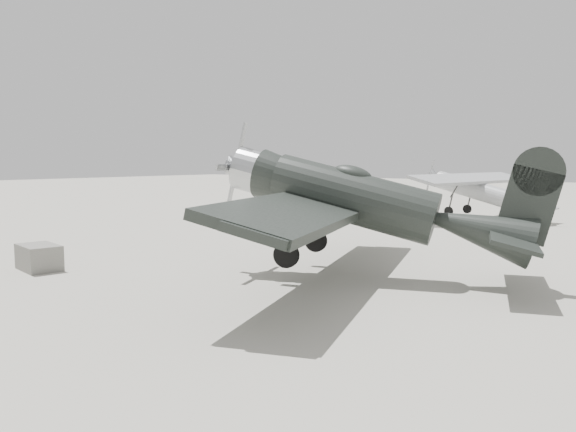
# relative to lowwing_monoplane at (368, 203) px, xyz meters

# --- Properties ---
(ground) EXTENTS (160.00, 160.00, 0.00)m
(ground) POSITION_rel_lowwing_monoplane_xyz_m (-5.25, -3.07, -2.15)
(ground) COLOR #ABA898
(ground) RESTS_ON ground
(lowwing_monoplane) EXTENTS (9.14, 12.51, 4.07)m
(lowwing_monoplane) POSITION_rel_lowwing_monoplane_xyz_m (0.00, 0.00, 0.00)
(lowwing_monoplane) COLOR black
(lowwing_monoplane) RESTS_ON ground
(highwing_monoplane) EXTENTS (7.34, 10.29, 2.90)m
(highwing_monoplane) POSITION_rel_lowwing_monoplane_xyz_m (-3.03, 17.57, -0.33)
(highwing_monoplane) COLOR gray
(highwing_monoplane) RESTS_ON ground
(equipment_block) EXTENTS (1.69, 1.22, 0.77)m
(equipment_block) POSITION_rel_lowwing_monoplane_xyz_m (-8.56, -5.07, -1.76)
(equipment_block) COLOR slate
(equipment_block) RESTS_ON ground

